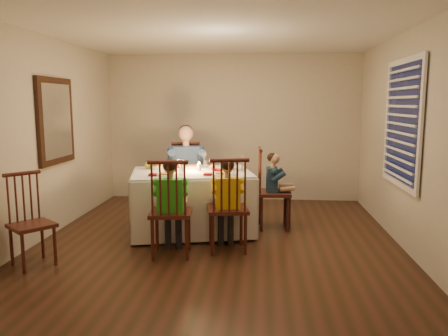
# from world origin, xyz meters

# --- Properties ---
(ground) EXTENTS (5.00, 5.00, 0.00)m
(ground) POSITION_xyz_m (0.00, 0.00, 0.00)
(ground) COLOR black
(ground) RESTS_ON ground
(wall_left) EXTENTS (0.02, 5.00, 2.60)m
(wall_left) POSITION_xyz_m (-2.25, 0.00, 1.30)
(wall_left) COLOR beige
(wall_left) RESTS_ON ground
(wall_right) EXTENTS (0.02, 5.00, 2.60)m
(wall_right) POSITION_xyz_m (2.25, 0.00, 1.30)
(wall_right) COLOR beige
(wall_right) RESTS_ON ground
(wall_back) EXTENTS (4.50, 0.02, 2.60)m
(wall_back) POSITION_xyz_m (0.00, 2.50, 1.30)
(wall_back) COLOR beige
(wall_back) RESTS_ON ground
(ceiling) EXTENTS (5.00, 5.00, 0.00)m
(ceiling) POSITION_xyz_m (0.00, 0.00, 2.60)
(ceiling) COLOR white
(ceiling) RESTS_ON wall_back
(dining_table) EXTENTS (1.81, 1.48, 0.80)m
(dining_table) POSITION_xyz_m (-0.40, 0.38, 0.59)
(dining_table) COLOR white
(dining_table) RESTS_ON ground
(chair_adult) EXTENTS (0.55, 0.53, 1.13)m
(chair_adult) POSITION_xyz_m (-0.62, 1.21, 0.00)
(chair_adult) COLOR black
(chair_adult) RESTS_ON ground
(chair_near_left) EXTENTS (0.51, 0.49, 1.13)m
(chair_near_left) POSITION_xyz_m (-0.49, -0.57, 0.00)
(chair_near_left) COLOR black
(chair_near_left) RESTS_ON ground
(chair_near_right) EXTENTS (0.54, 0.52, 1.13)m
(chair_near_right) POSITION_xyz_m (0.14, -0.35, 0.00)
(chair_near_right) COLOR black
(chair_near_right) RESTS_ON ground
(chair_end) EXTENTS (0.47, 0.49, 1.13)m
(chair_end) POSITION_xyz_m (0.71, 0.66, 0.00)
(chair_end) COLOR black
(chair_end) RESTS_ON ground
(chair_extra) EXTENTS (0.57, 0.57, 1.01)m
(chair_extra) POSITION_xyz_m (-1.90, -1.02, 0.00)
(chair_extra) COLOR black
(chair_extra) RESTS_ON ground
(adult) EXTENTS (0.64, 0.61, 1.41)m
(adult) POSITION_xyz_m (-0.62, 1.21, 0.00)
(adult) COLOR #324E7D
(adult) RESTS_ON ground
(child_green) EXTENTS (0.42, 0.39, 1.12)m
(child_green) POSITION_xyz_m (-0.49, -0.57, 0.00)
(child_green) COLOR green
(child_green) RESTS_ON ground
(child_yellow) EXTENTS (0.43, 0.40, 1.10)m
(child_yellow) POSITION_xyz_m (0.14, -0.35, 0.00)
(child_yellow) COLOR yellow
(child_yellow) RESTS_ON ground
(child_teal) EXTENTS (0.34, 0.37, 1.06)m
(child_teal) POSITION_xyz_m (0.71, 0.66, 0.00)
(child_teal) COLOR #1A2F42
(child_teal) RESTS_ON ground
(setting_adult) EXTENTS (0.31, 0.31, 0.02)m
(setting_adult) POSITION_xyz_m (-0.44, 0.73, 0.84)
(setting_adult) COLOR white
(setting_adult) RESTS_ON dining_table
(setting_green) EXTENTS (0.31, 0.31, 0.02)m
(setting_green) POSITION_xyz_m (-0.65, 0.01, 0.84)
(setting_green) COLOR white
(setting_green) RESTS_ON dining_table
(setting_yellow) EXTENTS (0.31, 0.31, 0.02)m
(setting_yellow) POSITION_xyz_m (0.03, 0.12, 0.84)
(setting_yellow) COLOR white
(setting_yellow) RESTS_ON dining_table
(setting_teal) EXTENTS (0.31, 0.31, 0.02)m
(setting_teal) POSITION_xyz_m (0.11, 0.49, 0.84)
(setting_teal) COLOR white
(setting_teal) RESTS_ON dining_table
(candle_left) EXTENTS (0.06, 0.06, 0.10)m
(candle_left) POSITION_xyz_m (-0.50, 0.35, 0.88)
(candle_left) COLOR white
(candle_left) RESTS_ON dining_table
(candle_right) EXTENTS (0.06, 0.06, 0.10)m
(candle_right) POSITION_xyz_m (-0.30, 0.40, 0.88)
(candle_right) COLOR white
(candle_right) RESTS_ON dining_table
(squash) EXTENTS (0.09, 0.09, 0.09)m
(squash) POSITION_xyz_m (-1.05, 0.56, 0.88)
(squash) COLOR yellow
(squash) RESTS_ON dining_table
(orange_fruit) EXTENTS (0.08, 0.08, 0.08)m
(orange_fruit) POSITION_xyz_m (-0.13, 0.50, 0.87)
(orange_fruit) COLOR #E04D12
(orange_fruit) RESTS_ON dining_table
(serving_bowl) EXTENTS (0.26, 0.26, 0.05)m
(serving_bowl) POSITION_xyz_m (-0.90, 0.54, 0.86)
(serving_bowl) COLOR white
(serving_bowl) RESTS_ON dining_table
(wall_mirror) EXTENTS (0.06, 0.95, 1.15)m
(wall_mirror) POSITION_xyz_m (-2.22, 0.30, 1.50)
(wall_mirror) COLOR black
(wall_mirror) RESTS_ON wall_left
(window_blinds) EXTENTS (0.07, 1.34, 1.54)m
(window_blinds) POSITION_xyz_m (2.21, 0.10, 1.50)
(window_blinds) COLOR black
(window_blinds) RESTS_ON wall_right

